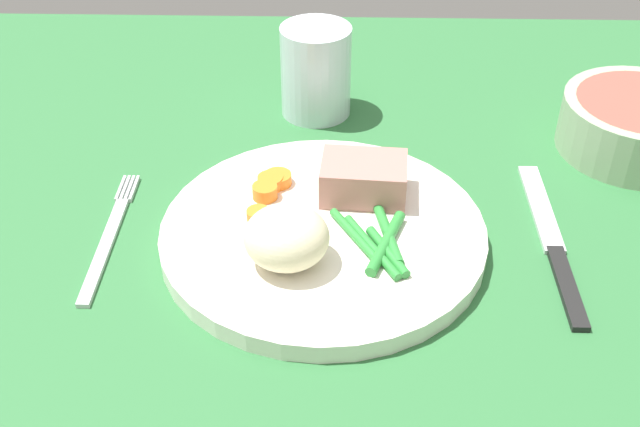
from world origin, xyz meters
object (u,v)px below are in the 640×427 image
Objects in this scene: knife at (552,243)px; water_glass at (316,77)px; meat_portion at (364,178)px; dinner_plate at (320,231)px; fork at (110,235)px; salad_bowl at (639,122)px.

water_glass is (-19.65, 20.97, 3.66)cm from knife.
water_glass is at bearing 105.07° from meat_portion.
dinner_plate is 5.91cm from meat_portion.
meat_portion is 16.09cm from knife.
dinner_plate is 3.70× the size of meat_portion.
fork is (-17.13, -0.26, -0.60)cm from dinner_plate.
water_glass reaches higher than salad_bowl.
salad_bowl is (30.28, -6.25, -1.00)cm from water_glass.
meat_portion is at bearing -74.93° from water_glass.
dinner_plate reaches higher than knife.
fork is 48.80cm from salad_bowl.
meat_portion is 0.49× the size of salad_bowl.
fork is at bearing -168.09° from meat_portion.
knife is 28.97cm from water_glass.
salad_bowl is (46.46, 14.69, 2.67)cm from fork.
dinner_plate is 1.27× the size of knife.
water_glass reaches higher than knife.
salad_bowl is at bearing 26.21° from dinner_plate.
water_glass is 30.94cm from salad_bowl.
dinner_plate is at bearing -130.60° from meat_portion.
dinner_plate is 32.75cm from salad_bowl.
knife reaches higher than fork.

